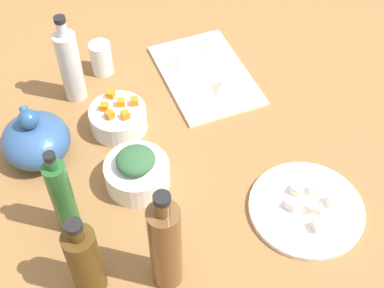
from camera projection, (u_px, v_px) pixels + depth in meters
tabletop at (192, 162)px, 123.32cm from camera, size 190.00×190.00×3.00cm
cutting_board at (205, 75)px, 140.22cm from camera, size 33.85×24.19×1.00cm
plate_tofu at (306, 209)px, 112.29cm from camera, size 24.74×24.74×1.20cm
bowl_greens at (137, 174)px, 115.24cm from camera, size 14.29×14.29×6.20cm
bowl_carrots at (119, 119)px, 126.29cm from camera, size 13.68×13.68×5.89cm
teapot at (36, 139)px, 118.74cm from camera, size 17.71×15.43×14.39cm
bottle_0 at (70, 65)px, 127.99cm from camera, size 5.47×5.47×24.28cm
bottle_1 at (85, 261)px, 94.69cm from camera, size 6.04×6.04×21.61cm
bottle_2 at (62, 197)px, 102.67cm from camera, size 4.51×4.51×23.18cm
bottle_3 at (165, 246)px, 93.86cm from camera, size 5.96×5.96×27.09cm
drinking_glass_0 at (101, 58)px, 138.47cm from camera, size 5.69×5.69×9.06cm
carrot_cube_0 at (125, 115)px, 121.83cm from camera, size 1.81×1.81×1.80cm
carrot_cube_1 at (110, 115)px, 121.88cm from camera, size 2.24×2.24×1.80cm
carrot_cube_2 at (104, 107)px, 123.57cm from camera, size 2.47×2.47×1.80cm
carrot_cube_3 at (121, 102)px, 124.53cm from camera, size 2.33×2.33×1.80cm
carrot_cube_4 at (134, 101)px, 124.74cm from camera, size 2.19×2.19×1.80cm
carrot_cube_5 at (111, 94)px, 126.28cm from camera, size 2.54×2.54×1.80cm
chopped_greens_mound at (135, 160)px, 111.54cm from camera, size 11.15×11.24×3.54cm
tofu_cube_0 at (297, 190)px, 113.47cm from camera, size 3.00×3.00×2.20cm
tofu_cube_1 at (292, 204)px, 110.96cm from camera, size 2.90×2.90×2.20cm
tofu_cube_2 at (315, 190)px, 113.47cm from camera, size 2.99×2.99×2.20cm
tofu_cube_3 at (318, 226)px, 107.54cm from camera, size 2.53×2.53×2.20cm
tofu_cube_4 at (332, 200)px, 111.62cm from camera, size 2.32×2.32×2.20cm
tofu_cube_5 at (315, 209)px, 110.21cm from camera, size 3.10×3.10×2.20cm
dumpling_0 at (209, 48)px, 145.00cm from camera, size 7.91×7.82×2.17cm
dumpling_1 at (222, 86)px, 134.51cm from camera, size 7.27×7.25×3.09cm
dumpling_2 at (180, 60)px, 141.00cm from camera, size 8.05×7.94×3.17cm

